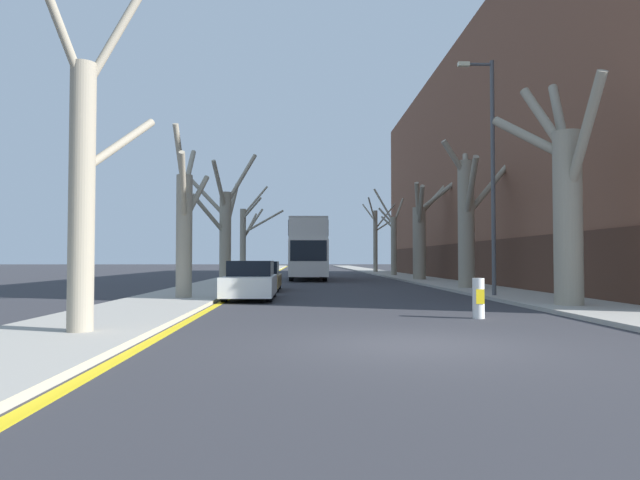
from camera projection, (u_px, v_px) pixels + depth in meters
ground_plane at (414, 345)px, 9.94m from camera, size 300.00×300.00×0.00m
sidewalk_left at (257, 273)px, 59.66m from camera, size 3.31×120.00×0.12m
sidewalk_right at (381, 273)px, 60.11m from camera, size 3.31×120.00×0.12m
building_facade_right at (520, 167)px, 39.44m from camera, size 10.08×49.47×15.80m
kerb_line_stripe at (275, 273)px, 59.72m from camera, size 0.24×120.00×0.01m
street_tree_left_0 at (84, 171)px, 10.93m from camera, size 2.50×3.02×8.25m
street_tree_left_1 at (185, 224)px, 20.53m from camera, size 1.07×5.01×6.18m
street_tree_left_2 at (224, 227)px, 30.32m from camera, size 4.03×3.53×7.34m
street_tree_left_3 at (246, 237)px, 39.55m from camera, size 3.03×4.02×6.80m
street_tree_right_0 at (565, 199)px, 17.26m from camera, size 2.24×4.11×7.32m
street_tree_right_1 at (467, 217)px, 27.56m from camera, size 3.84×3.62×7.22m
street_tree_right_2 at (421, 233)px, 38.90m from camera, size 3.35×4.28×7.03m
street_tree_right_3 at (393, 240)px, 49.61m from camera, size 2.88×1.84×7.74m
street_tree_right_4 at (376, 237)px, 61.40m from camera, size 3.52×4.19×8.00m
double_decker_bus at (307, 246)px, 41.47m from camera, size 2.62×10.67×4.25m
parked_car_0 at (251, 281)px, 21.12m from camera, size 1.79×4.53×1.43m
parked_car_1 at (262, 277)px, 27.04m from camera, size 1.76×4.49×1.38m
lamp_post at (491, 166)px, 21.81m from camera, size 1.40×0.20×9.14m
traffic_bollard at (478, 298)px, 14.32m from camera, size 0.30×0.31×1.01m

